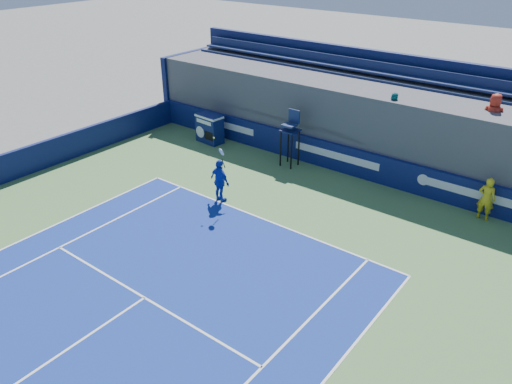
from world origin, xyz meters
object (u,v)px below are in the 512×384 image
Objects in this scene: match_clock at (210,128)px; umpire_chair at (291,132)px; ball_person at (486,199)px; tennis_player at (220,181)px.

match_clock is 0.56× the size of umpire_chair.
match_clock is at bearing -178.66° from umpire_chair.
ball_person is at bearing 2.45° from umpire_chair.
tennis_player reaches higher than ball_person.
match_clock is at bearing 136.08° from tennis_player.
tennis_player is at bearing 30.02° from ball_person.
match_clock is 6.10m from tennis_player.
ball_person is 12.66m from match_clock.
umpire_chair reaches higher than ball_person.
match_clock is 0.54× the size of tennis_player.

